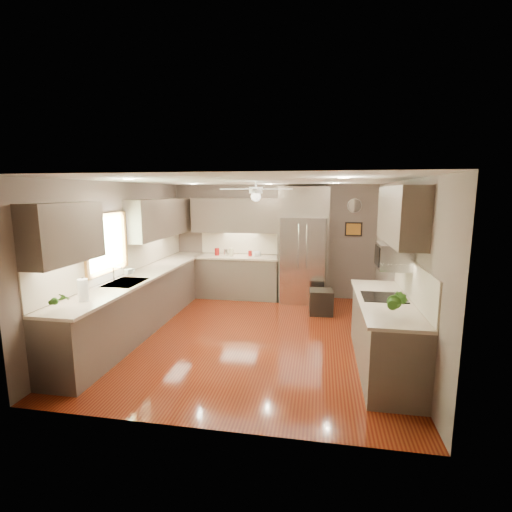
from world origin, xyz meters
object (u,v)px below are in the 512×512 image
(canister_c, at_px, (231,252))
(paper_towel, at_px, (83,291))
(canister_a, at_px, (217,252))
(refrigerator, at_px, (303,247))
(potted_plant_right, at_px, (397,302))
(canister_d, at_px, (250,253))
(microwave, at_px, (393,256))
(soap_bottle, at_px, (130,271))
(bowl, at_px, (257,255))
(canister_b, at_px, (226,252))
(potted_plant_left, at_px, (59,299))
(stool, at_px, (321,302))

(canister_c, distance_m, paper_towel, 3.87)
(canister_a, relative_size, refrigerator, 0.07)
(refrigerator, relative_size, paper_towel, 7.58)
(potted_plant_right, bearing_deg, canister_c, 127.16)
(canister_d, height_order, microwave, microwave)
(canister_a, bearing_deg, canister_d, 2.36)
(soap_bottle, xyz_separation_m, potted_plant_right, (3.98, -1.38, 0.09))
(canister_d, distance_m, paper_towel, 4.05)
(canister_c, xyz_separation_m, bowl, (0.57, 0.01, -0.07))
(canister_b, xyz_separation_m, soap_bottle, (-1.04, -2.35, 0.02))
(soap_bottle, bearing_deg, paper_towel, -84.70)
(soap_bottle, relative_size, potted_plant_right, 0.51)
(canister_c, distance_m, microwave, 4.01)
(canister_a, height_order, potted_plant_right, potted_plant_right)
(soap_bottle, bearing_deg, potted_plant_right, -19.17)
(canister_a, bearing_deg, potted_plant_left, -100.04)
(canister_d, bearing_deg, potted_plant_left, -109.49)
(bowl, relative_size, stool, 0.39)
(microwave, bearing_deg, canister_a, 139.70)
(potted_plant_left, xyz_separation_m, stool, (3.05, 3.28, -0.84))
(paper_towel, bearing_deg, soap_bottle, 95.30)
(bowl, bearing_deg, canister_c, -178.96)
(canister_c, distance_m, canister_d, 0.42)
(soap_bottle, bearing_deg, stool, 24.68)
(canister_c, distance_m, refrigerator, 1.59)
(canister_c, xyz_separation_m, refrigerator, (1.58, -0.02, 0.16))
(canister_a, bearing_deg, refrigerator, -1.22)
(bowl, height_order, stool, bowl)
(refrigerator, distance_m, paper_towel, 4.54)
(potted_plant_right, bearing_deg, bowl, 121.10)
(canister_a, relative_size, paper_towel, 0.51)
(bowl, bearing_deg, potted_plant_right, -58.90)
(canister_c, relative_size, potted_plant_left, 0.58)
(potted_plant_left, distance_m, stool, 4.56)
(bowl, relative_size, paper_towel, 0.61)
(canister_c, height_order, bowl, canister_c)
(canister_c, xyz_separation_m, potted_plant_right, (2.80, -3.69, 0.09))
(bowl, bearing_deg, canister_a, 179.55)
(microwave, bearing_deg, bowl, 130.51)
(bowl, bearing_deg, canister_b, 177.34)
(canister_c, relative_size, paper_towel, 0.52)
(microwave, relative_size, stool, 1.10)
(soap_bottle, height_order, paper_towel, paper_towel)
(canister_b, distance_m, bowl, 0.70)
(canister_a, bearing_deg, microwave, -40.30)
(potted_plant_left, xyz_separation_m, bowl, (1.63, 4.15, -0.12))
(bowl, bearing_deg, potted_plant_left, -111.50)
(microwave, bearing_deg, paper_towel, -165.85)
(potted_plant_right, xyz_separation_m, paper_towel, (-3.85, -0.03, -0.04))
(soap_bottle, bearing_deg, bowl, 53.09)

